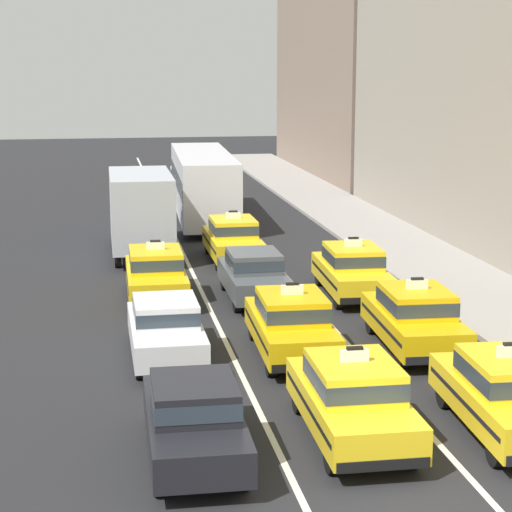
# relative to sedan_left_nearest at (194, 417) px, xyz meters

# --- Properties ---
(ground_plane) EXTENTS (160.00, 160.00, 0.00)m
(ground_plane) POSITION_rel_sedan_left_nearest_xyz_m (3.24, -2.27, -0.85)
(ground_plane) COLOR #232326
(lane_stripe_left_center) EXTENTS (0.14, 80.00, 0.01)m
(lane_stripe_left_center) POSITION_rel_sedan_left_nearest_xyz_m (1.64, 17.73, -0.84)
(lane_stripe_left_center) COLOR silver
(lane_stripe_left_center) RESTS_ON ground
(lane_stripe_center_right) EXTENTS (0.14, 80.00, 0.01)m
(lane_stripe_center_right) POSITION_rel_sedan_left_nearest_xyz_m (4.84, 17.73, -0.84)
(lane_stripe_center_right) COLOR silver
(lane_stripe_center_right) RESTS_ON ground
(sidewalk_curb) EXTENTS (4.00, 90.00, 0.15)m
(sidewalk_curb) POSITION_rel_sedan_left_nearest_xyz_m (10.44, 12.73, -0.77)
(sidewalk_curb) COLOR #9E9993
(sidewalk_curb) RESTS_ON ground
(sedan_left_nearest) EXTENTS (1.83, 4.33, 1.58)m
(sedan_left_nearest) POSITION_rel_sedan_left_nearest_xyz_m (0.00, 0.00, 0.00)
(sedan_left_nearest) COLOR black
(sedan_left_nearest) RESTS_ON ground
(sedan_left_second) EXTENTS (1.77, 4.31, 1.58)m
(sedan_left_second) POSITION_rel_sedan_left_nearest_xyz_m (-0.06, 6.22, 0.00)
(sedan_left_second) COLOR black
(sedan_left_second) RESTS_ON ground
(taxi_left_third) EXTENTS (1.88, 4.58, 1.96)m
(taxi_left_third) POSITION_rel_sedan_left_nearest_xyz_m (0.10, 12.29, 0.03)
(taxi_left_third) COLOR black
(taxi_left_third) RESTS_ON ground
(box_truck_left_fourth) EXTENTS (2.34, 6.98, 3.27)m
(box_truck_left_fourth) POSITION_rel_sedan_left_nearest_xyz_m (0.01, 19.74, 0.93)
(box_truck_left_fourth) COLOR black
(box_truck_left_fourth) RESTS_ON ground
(taxi_center_nearest) EXTENTS (1.89, 4.59, 1.96)m
(taxi_center_nearest) POSITION_rel_sedan_left_nearest_xyz_m (3.20, 0.44, 0.03)
(taxi_center_nearest) COLOR black
(taxi_center_nearest) RESTS_ON ground
(taxi_center_second) EXTENTS (1.95, 4.61, 1.96)m
(taxi_center_second) POSITION_rel_sedan_left_nearest_xyz_m (3.12, 5.94, 0.03)
(taxi_center_second) COLOR black
(taxi_center_second) RESTS_ON ground
(sedan_center_third) EXTENTS (1.77, 4.31, 1.58)m
(sedan_center_third) POSITION_rel_sedan_left_nearest_xyz_m (3.15, 11.82, 0.00)
(sedan_center_third) COLOR black
(sedan_center_third) RESTS_ON ground
(taxi_center_fourth) EXTENTS (1.82, 4.56, 1.96)m
(taxi_center_fourth) POSITION_rel_sedan_left_nearest_xyz_m (3.36, 17.72, 0.03)
(taxi_center_fourth) COLOR black
(taxi_center_fourth) RESTS_ON ground
(bus_center_fifth) EXTENTS (2.95, 11.29, 3.22)m
(bus_center_fifth) POSITION_rel_sedan_left_nearest_xyz_m (3.35, 27.29, 0.97)
(bus_center_fifth) COLOR black
(bus_center_fifth) RESTS_ON ground
(sedan_center_sixth) EXTENTS (1.78, 4.31, 1.58)m
(sedan_center_sixth) POSITION_rel_sedan_left_nearest_xyz_m (3.34, 35.92, 0.00)
(sedan_center_sixth) COLOR black
(sedan_center_sixth) RESTS_ON ground
(taxi_right_nearest) EXTENTS (2.03, 4.64, 1.96)m
(taxi_right_nearest) POSITION_rel_sedan_left_nearest_xyz_m (6.34, 0.18, 0.03)
(taxi_right_nearest) COLOR black
(taxi_right_nearest) RESTS_ON ground
(taxi_right_second) EXTENTS (2.03, 4.64, 1.96)m
(taxi_right_second) POSITION_rel_sedan_left_nearest_xyz_m (6.42, 5.95, 0.03)
(taxi_right_second) COLOR black
(taxi_right_second) RESTS_ON ground
(taxi_right_third) EXTENTS (2.02, 4.64, 1.96)m
(taxi_right_third) POSITION_rel_sedan_left_nearest_xyz_m (6.34, 11.73, 0.03)
(taxi_right_third) COLOR black
(taxi_right_third) RESTS_ON ground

